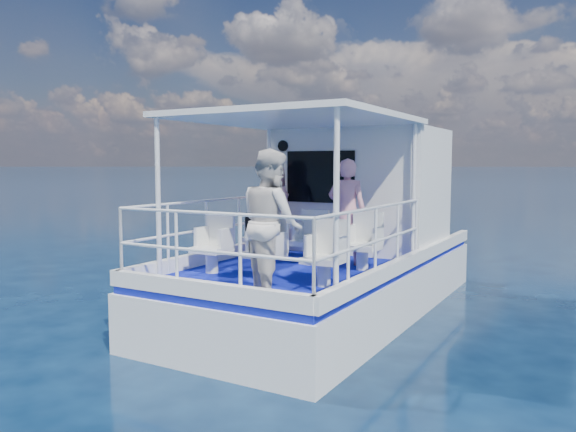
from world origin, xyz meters
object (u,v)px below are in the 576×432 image
Objects in this scene: backpack_center at (265,235)px; panda at (266,203)px; passenger_port_fwd at (273,207)px; passenger_stbd_aft at (272,223)px.

backpack_center is 0.43m from panda.
passenger_port_fwd is at bearing 118.67° from backpack_center.
backpack_center is at bearing -161.63° from panda.
backpack_center is (-0.58, 0.76, -0.26)m from passenger_stbd_aft.
passenger_stbd_aft is 3.75× the size of backpack_center.
passenger_stbd_aft reaches higher than panda.
panda is (-0.56, 0.77, 0.17)m from passenger_stbd_aft.
passenger_stbd_aft is (1.65, -2.73, 0.05)m from passenger_port_fwd.
passenger_port_fwd is 4.17× the size of panda.
panda reaches higher than backpack_center.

